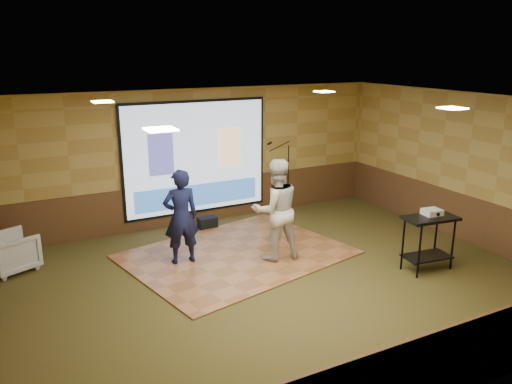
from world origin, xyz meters
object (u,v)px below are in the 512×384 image
mic_stand (286,195)px  player_right (276,210)px  projector_screen (196,159)px  projector (432,212)px  banquet_chair (12,252)px  player_left (181,217)px  dance_floor (237,254)px  duffel_bag (207,223)px  av_table (429,232)px

mic_stand → player_right: bearing=-132.5°
projector_screen → player_right: 2.73m
projector_screen → mic_stand: 2.31m
player_right → projector: player_right is taller
projector_screen → banquet_chair: projector_screen is taller
player_left → projector: bearing=154.6°
player_right → mic_stand: 2.68m
projector_screen → mic_stand: size_ratio=1.84×
dance_floor → player_right: player_right is taller
player_left → duffel_bag: 2.05m
dance_floor → duffel_bag: size_ratio=9.79×
av_table → dance_floor: bearing=142.4°
projector_screen → player_right: size_ratio=1.75×
player_right → banquet_chair: 4.75m
projector_screen → banquet_chair: 4.12m
dance_floor → duffel_bag: bearing=88.2°
projector_screen → player_right: (0.54, -2.63, -0.50)m
projector → banquet_chair: size_ratio=0.41×
projector → duffel_bag: size_ratio=0.78×
av_table → projector: bearing=35.7°
projector → mic_stand: (-0.79, 3.72, -0.55)m
player_left → duffel_bag: player_left is taller
player_right → duffel_bag: bearing=-70.0°
projector → player_left: bearing=157.0°
duffel_bag → player_right: bearing=-76.8°
player_right → banquet_chair: (-4.39, 1.69, -0.63)m
banquet_chair → duffel_bag: bearing=-105.4°
av_table → banquet_chair: size_ratio=1.29×
av_table → banquet_chair: 7.38m
dance_floor → banquet_chair: 4.03m
player_right → av_table: size_ratio=1.91×
dance_floor → player_right: bearing=-41.8°
av_table → projector: size_ratio=3.17×
banquet_chair → duffel_bag: (3.89, 0.46, -0.22)m
projector → projector_screen: bearing=130.2°
av_table → mic_stand: size_ratio=0.55×
projector_screen → dance_floor: projector_screen is taller
projector_screen → dance_floor: (-0.01, -2.13, -1.46)m
projector_screen → projector: (2.83, -4.18, -0.43)m
dance_floor → duffel_bag: 1.66m
dance_floor → player_left: bearing=173.4°
projector_screen → duffel_bag: projector_screen is taller
player_left → projector: size_ratio=5.59×
player_right → duffel_bag: player_right is taller
dance_floor → duffel_bag: duffel_bag is taller
projector → duffel_bag: (-2.79, 3.71, -0.92)m
duffel_bag → player_left: bearing=-125.6°
projector_screen → mic_stand: (2.04, -0.46, -0.98)m
dance_floor → player_left: player_left is taller
player_left → projector: player_left is taller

